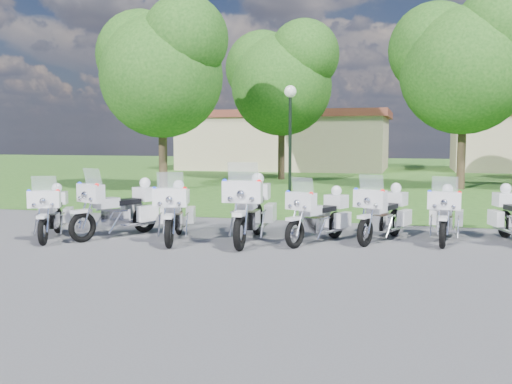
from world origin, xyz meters
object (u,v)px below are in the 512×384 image
(motorcycle_1, at_px, (120,207))
(lamp_post, at_px, (290,114))
(motorcycle_2, at_px, (175,211))
(motorcycle_4, at_px, (319,214))
(motorcycle_0, at_px, (52,211))
(motorcycle_3, at_px, (251,208))
(motorcycle_6, at_px, (445,213))
(motorcycle_5, at_px, (383,212))

(motorcycle_1, xyz_separation_m, lamp_post, (2.08, 8.91, 2.47))
(motorcycle_2, bearing_deg, motorcycle_4, 174.16)
(motorcycle_0, height_order, lamp_post, lamp_post)
(motorcycle_2, xyz_separation_m, motorcycle_3, (1.67, 0.31, 0.09))
(motorcycle_2, xyz_separation_m, motorcycle_6, (5.80, 1.48, -0.04))
(motorcycle_0, xyz_separation_m, motorcycle_4, (5.94, 1.11, -0.00))
(motorcycle_2, bearing_deg, motorcycle_6, 178.01)
(motorcycle_6, distance_m, lamp_post, 9.45)
(motorcycle_0, relative_size, motorcycle_4, 1.01)
(motorcycle_5, distance_m, motorcycle_6, 1.35)
(motorcycle_0, relative_size, motorcycle_1, 0.91)
(motorcycle_2, distance_m, motorcycle_4, 3.20)
(motorcycle_3, height_order, motorcycle_5, motorcycle_3)
(motorcycle_5, distance_m, lamp_post, 9.04)
(motorcycle_4, xyz_separation_m, motorcycle_6, (2.65, 0.90, 0.01))
(motorcycle_4, distance_m, motorcycle_6, 2.80)
(motorcycle_3, height_order, lamp_post, lamp_post)
(motorcycle_1, xyz_separation_m, motorcycle_3, (3.08, 0.23, 0.07))
(motorcycle_0, relative_size, motorcycle_5, 0.95)
(motorcycle_0, distance_m, motorcycle_2, 2.85)
(motorcycle_3, bearing_deg, lamp_post, -88.06)
(motorcycle_1, height_order, lamp_post, lamp_post)
(lamp_post, bearing_deg, motorcycle_4, -73.59)
(motorcycle_2, xyz_separation_m, motorcycle_4, (3.15, 0.58, -0.04))
(motorcycle_3, relative_size, lamp_post, 0.64)
(motorcycle_6, bearing_deg, motorcycle_3, 21.27)
(motorcycle_1, xyz_separation_m, motorcycle_6, (7.21, 1.40, -0.06))
(motorcycle_2, relative_size, motorcycle_5, 1.06)
(lamp_post, bearing_deg, motorcycle_2, -94.25)
(motorcycle_1, height_order, motorcycle_5, motorcycle_1)
(motorcycle_5, relative_size, motorcycle_6, 0.98)
(motorcycle_6, bearing_deg, motorcycle_2, 19.78)
(motorcycle_0, distance_m, motorcycle_5, 7.48)
(motorcycle_4, xyz_separation_m, motorcycle_5, (1.33, 0.61, 0.02))
(motorcycle_3, bearing_deg, motorcycle_6, -168.82)
(motorcycle_0, bearing_deg, motorcycle_4, 166.74)
(motorcycle_3, xyz_separation_m, motorcycle_6, (4.13, 1.17, -0.13))
(motorcycle_1, distance_m, motorcycle_4, 4.59)
(motorcycle_1, bearing_deg, motorcycle_3, -151.70)
(motorcycle_1, bearing_deg, lamp_post, -79.03)
(motorcycle_5, bearing_deg, motorcycle_4, 44.90)
(motorcycle_0, height_order, motorcycle_5, motorcycle_5)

